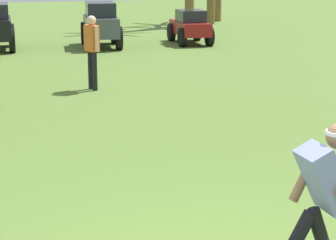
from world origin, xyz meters
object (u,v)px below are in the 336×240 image
object	(u,v)px
frisbee_thrower	(321,198)
parked_car_slot_d	(101,23)
teammate_midfield	(92,45)
parked_car_slot_e	(190,26)

from	to	relation	value
frisbee_thrower	parked_car_slot_d	size ratio (longest dim) A/B	0.58
frisbee_thrower	teammate_midfield	xyz separation A→B (m)	(-0.34, 9.07, 0.15)
frisbee_thrower	teammate_midfield	size ratio (longest dim) A/B	0.90
frisbee_thrower	teammate_midfield	distance (m)	9.08
teammate_midfield	parked_car_slot_e	xyz separation A→B (m)	(4.42, 7.00, -0.38)
frisbee_thrower	parked_car_slot_d	xyz separation A→B (m)	(1.11, 16.01, -0.05)
parked_car_slot_d	parked_car_slot_e	xyz separation A→B (m)	(2.98, 0.06, -0.18)
frisbee_thrower	parked_car_slot_e	bearing A→B (deg)	75.74
frisbee_thrower	parked_car_slot_d	distance (m)	16.05
frisbee_thrower	parked_car_slot_d	bearing A→B (deg)	86.05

